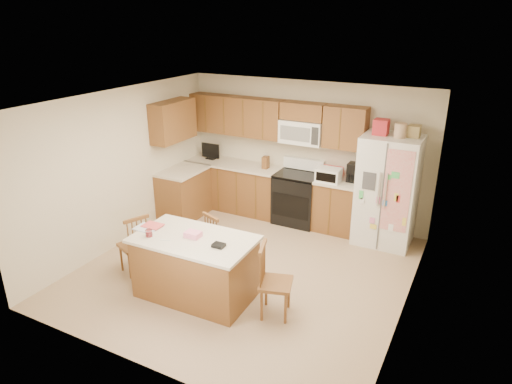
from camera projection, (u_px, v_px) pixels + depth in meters
The scene contains 9 objects.
ground at pixel (246, 270), 6.77m from camera, with size 4.50×4.50×0.00m, color #997F63.
room_shell at pixel (245, 179), 6.24m from camera, with size 4.60×4.60×2.52m.
cabinetry at pixel (246, 168), 8.34m from camera, with size 3.36×1.56×2.15m.
stove at pixel (297, 197), 8.20m from camera, with size 0.76×0.65×1.13m.
refrigerator at pixel (387, 189), 7.31m from camera, with size 0.90×0.79×2.04m.
island at pixel (195, 267), 6.02m from camera, with size 1.67×0.95×0.95m.
windsor_chair_left at pixel (135, 245), 6.58m from camera, with size 0.50×0.51×0.92m.
windsor_chair_back at pixel (219, 242), 6.69m from camera, with size 0.49×0.48×0.89m.
windsor_chair_right at pixel (274, 283), 5.62m from camera, with size 0.49×0.51×0.96m.
Camera 1 is at (2.84, -5.15, 3.54)m, focal length 32.00 mm.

